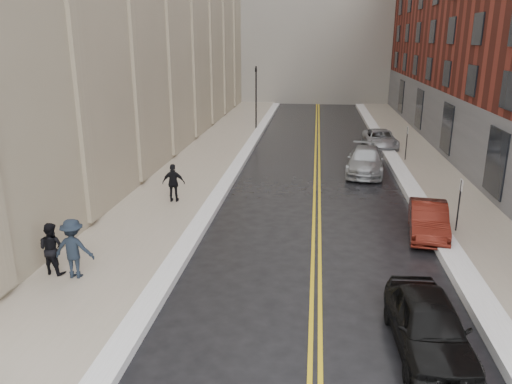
% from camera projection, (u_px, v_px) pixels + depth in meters
% --- Properties ---
extents(ground, '(160.00, 160.00, 0.00)m').
position_uv_depth(ground, '(218.00, 336.00, 12.84)').
color(ground, black).
rests_on(ground, ground).
extents(sidewalk_left, '(4.00, 64.00, 0.15)m').
position_uv_depth(sidewalk_left, '(194.00, 171.00, 28.51)').
color(sidewalk_left, gray).
rests_on(sidewalk_left, ground).
extents(sidewalk_right, '(3.00, 64.00, 0.15)m').
position_uv_depth(sidewalk_right, '(438.00, 179.00, 26.97)').
color(sidewalk_right, gray).
rests_on(sidewalk_right, ground).
extents(lane_stripe_a, '(0.12, 64.00, 0.01)m').
position_uv_depth(lane_stripe_a, '(315.00, 176.00, 27.75)').
color(lane_stripe_a, gold).
rests_on(lane_stripe_a, ground).
extents(lane_stripe_b, '(0.12, 64.00, 0.01)m').
position_uv_depth(lane_stripe_b, '(319.00, 176.00, 27.72)').
color(lane_stripe_b, gold).
rests_on(lane_stripe_b, ground).
extents(snow_ridge_left, '(0.70, 60.80, 0.26)m').
position_uv_depth(snow_ridge_left, '(234.00, 171.00, 28.23)').
color(snow_ridge_left, white).
rests_on(snow_ridge_left, ground).
extents(snow_ridge_right, '(0.85, 60.80, 0.30)m').
position_uv_depth(snow_ridge_right, '(403.00, 176.00, 27.16)').
color(snow_ridge_right, white).
rests_on(snow_ridge_right, ground).
extents(traffic_signal, '(0.18, 0.15, 5.20)m').
position_uv_depth(traffic_signal, '(256.00, 93.00, 40.68)').
color(traffic_signal, black).
rests_on(traffic_signal, ground).
extents(parking_sign_near, '(0.06, 0.35, 2.23)m').
position_uv_depth(parking_sign_near, '(459.00, 201.00, 19.13)').
color(parking_sign_near, black).
rests_on(parking_sign_near, ground).
extents(parking_sign_far, '(0.06, 0.35, 2.23)m').
position_uv_depth(parking_sign_far, '(407.00, 140.00, 30.51)').
color(parking_sign_far, black).
rests_on(parking_sign_far, ground).
extents(car_black, '(1.85, 4.22, 1.42)m').
position_uv_depth(car_black, '(429.00, 325.00, 12.05)').
color(car_black, black).
rests_on(car_black, ground).
extents(car_maroon, '(1.87, 4.04, 1.28)m').
position_uv_depth(car_maroon, '(428.00, 220.00, 19.23)').
color(car_maroon, '#4F150E').
rests_on(car_maroon, ground).
extents(car_silver_near, '(2.60, 5.15, 1.43)m').
position_uv_depth(car_silver_near, '(366.00, 161.00, 28.20)').
color(car_silver_near, '#9A9DA1').
rests_on(car_silver_near, ground).
extents(car_silver_far, '(2.25, 4.66, 1.28)m').
position_uv_depth(car_silver_far, '(380.00, 139.00, 34.60)').
color(car_silver_far, '#A8AAB0').
rests_on(car_silver_far, ground).
extents(pedestrian_a, '(0.94, 0.79, 1.70)m').
position_uv_depth(pedestrian_a, '(51.00, 248.00, 15.73)').
color(pedestrian_a, black).
rests_on(pedestrian_a, sidewalk_left).
extents(pedestrian_b, '(1.24, 0.72, 1.92)m').
position_uv_depth(pedestrian_b, '(74.00, 248.00, 15.44)').
color(pedestrian_b, '#19212D').
rests_on(pedestrian_b, sidewalk_left).
extents(pedestrian_c, '(1.06, 0.51, 1.76)m').
position_uv_depth(pedestrian_c, '(174.00, 183.00, 22.73)').
color(pedestrian_c, black).
rests_on(pedestrian_c, sidewalk_left).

